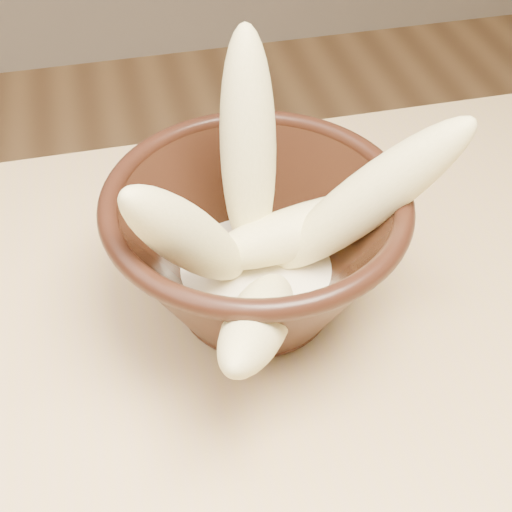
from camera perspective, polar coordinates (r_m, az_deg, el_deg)
The scene contains 7 objects.
bowl at distance 0.52m, azimuth -0.00°, elevation 0.81°, with size 0.22×0.22×0.12m.
milk_puddle at distance 0.54m, azimuth -0.00°, elevation -1.45°, with size 0.12×0.12×0.02m, color beige.
banana_upright at distance 0.51m, azimuth -0.63°, elevation 8.59°, with size 0.04×0.04×0.17m, color #D9CE80.
banana_left at distance 0.47m, azimuth -5.41°, elevation 1.48°, with size 0.04×0.04×0.16m, color #D9CE80.
banana_right at distance 0.50m, azimuth 8.92°, elevation 4.52°, with size 0.04×0.04×0.18m, color #D9CE80.
banana_across at distance 0.53m, azimuth 4.14°, elevation 2.17°, with size 0.04×0.04×0.17m, color #D9CE80.
banana_front at distance 0.46m, azimuth 0.21°, elevation -5.19°, with size 0.04×0.04×0.15m, color #D9CE80.
Camera 1 is at (-0.29, -0.22, 1.17)m, focal length 50.00 mm.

